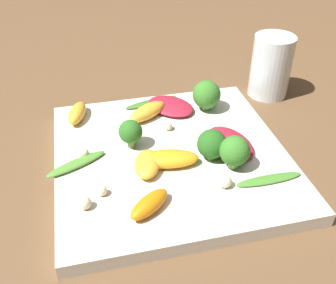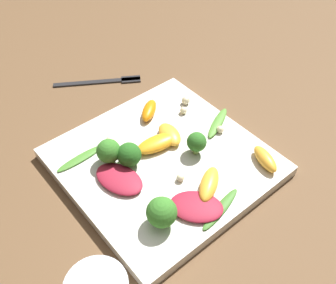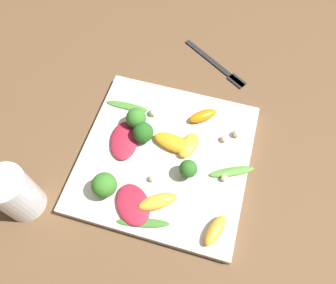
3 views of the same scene
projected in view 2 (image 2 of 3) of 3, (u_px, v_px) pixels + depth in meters
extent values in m
plane|color=brown|center=(163.00, 166.00, 0.66)|extent=(2.40, 2.40, 0.00)
cube|color=silver|center=(163.00, 162.00, 0.65)|extent=(0.31, 0.31, 0.02)
cube|color=#262628|center=(97.00, 81.00, 0.81)|extent=(0.16, 0.11, 0.01)
cube|color=#262628|center=(131.00, 79.00, 0.82)|extent=(0.04, 0.04, 0.01)
ellipsoid|color=maroon|center=(119.00, 179.00, 0.61)|extent=(0.07, 0.09, 0.01)
ellipsoid|color=maroon|center=(196.00, 207.00, 0.57)|extent=(0.09, 0.10, 0.01)
ellipsoid|color=#FCAD33|center=(170.00, 134.00, 0.67)|extent=(0.05, 0.06, 0.02)
ellipsoid|color=orange|center=(158.00, 143.00, 0.65)|extent=(0.08, 0.05, 0.02)
ellipsoid|color=orange|center=(149.00, 110.00, 0.71)|extent=(0.06, 0.05, 0.02)
ellipsoid|color=#FCAD33|center=(209.00, 184.00, 0.59)|extent=(0.07, 0.06, 0.02)
ellipsoid|color=#FCAD33|center=(265.00, 159.00, 0.63)|extent=(0.04, 0.06, 0.02)
cylinder|color=#7A9E51|center=(196.00, 149.00, 0.65)|extent=(0.01, 0.01, 0.02)
sphere|color=#2D6B23|center=(197.00, 142.00, 0.63)|extent=(0.03, 0.03, 0.03)
cylinder|color=#84AD5B|center=(130.00, 162.00, 0.63)|extent=(0.01, 0.01, 0.01)
sphere|color=#26601E|center=(129.00, 155.00, 0.62)|extent=(0.04, 0.04, 0.04)
cylinder|color=#84AD5B|center=(110.00, 159.00, 0.63)|extent=(0.01, 0.01, 0.02)
sphere|color=#387A28|center=(109.00, 151.00, 0.62)|extent=(0.04, 0.04, 0.04)
cylinder|color=#84AD5B|center=(162.00, 220.00, 0.55)|extent=(0.01, 0.01, 0.02)
sphere|color=#387A28|center=(162.00, 212.00, 0.54)|extent=(0.04, 0.04, 0.04)
ellipsoid|color=#47842D|center=(80.00, 158.00, 0.64)|extent=(0.09, 0.02, 0.00)
ellipsoid|color=#518E33|center=(217.00, 122.00, 0.70)|extent=(0.08, 0.05, 0.01)
ellipsoid|color=#3D7528|center=(219.00, 210.00, 0.57)|extent=(0.09, 0.04, 0.00)
sphere|color=beige|center=(183.00, 110.00, 0.72)|extent=(0.01, 0.01, 0.01)
sphere|color=beige|center=(180.00, 178.00, 0.61)|extent=(0.01, 0.01, 0.01)
sphere|color=beige|center=(186.00, 100.00, 0.73)|extent=(0.02, 0.02, 0.02)
sphere|color=beige|center=(110.00, 140.00, 0.66)|extent=(0.02, 0.02, 0.02)
sphere|color=beige|center=(220.00, 129.00, 0.68)|extent=(0.01, 0.01, 0.01)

